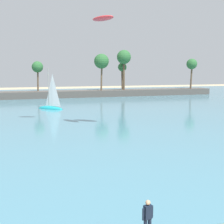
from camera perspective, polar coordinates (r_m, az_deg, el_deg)
name	(u,v)px	position (r m, az deg, el deg)	size (l,w,h in m)	color
sea	(44,104)	(64.80, -13.19, 1.61)	(220.00, 107.86, 0.06)	teal
palm_headland	(43,87)	(78.37, -13.37, 4.84)	(100.43, 6.34, 12.98)	#514C47
person_at_waterline	(148,218)	(12.90, 6.97, -19.80)	(0.54, 0.27, 1.67)	#141E33
sailboat_near_shore	(51,105)	(54.92, -11.85, 1.35)	(5.01, 5.16, 8.03)	teal
kite_aloft_high_over_bay	(103,18)	(35.05, -1.81, 17.80)	(3.28, 1.12, 0.46)	red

